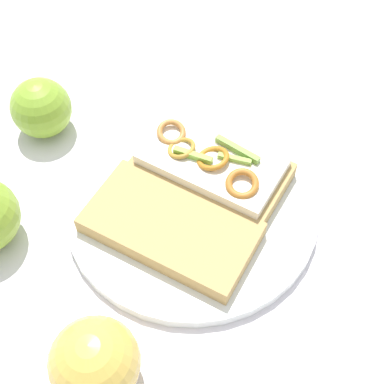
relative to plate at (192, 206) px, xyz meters
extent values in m
plane|color=silver|center=(0.00, 0.00, -0.01)|extent=(2.00, 2.00, 0.00)
cylinder|color=white|center=(0.00, 0.00, 0.00)|extent=(0.28, 0.28, 0.01)
cube|color=tan|center=(0.04, 0.02, 0.02)|extent=(0.16, 0.19, 0.02)
cube|color=#EEE3CD|center=(0.04, 0.02, 0.03)|extent=(0.14, 0.18, 0.01)
torus|color=#BE7D3B|center=(0.02, 0.07, 0.04)|extent=(0.05, 0.05, 0.02)
torus|color=#B06B26|center=(0.04, -0.03, 0.04)|extent=(0.05, 0.05, 0.02)
torus|color=#B48330|center=(0.02, 0.05, 0.04)|extent=(0.04, 0.04, 0.02)
torus|color=#B7701F|center=(0.04, 0.01, 0.04)|extent=(0.05, 0.05, 0.02)
cube|color=#7FA93F|center=(0.06, 0.00, 0.04)|extent=(0.03, 0.03, 0.01)
cube|color=#75A23E|center=(0.07, 0.01, 0.04)|extent=(0.02, 0.06, 0.01)
cube|color=#80B039|center=(0.02, 0.03, 0.04)|extent=(0.03, 0.04, 0.01)
cube|color=tan|center=(-0.04, -0.02, 0.02)|extent=(0.16, 0.20, 0.02)
sphere|color=gold|center=(-0.18, -0.10, 0.03)|extent=(0.11, 0.11, 0.08)
sphere|color=#7DA72E|center=(-0.08, 0.21, 0.03)|extent=(0.10, 0.10, 0.07)
camera|label=1|loc=(-0.20, -0.28, 0.51)|focal=50.93mm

